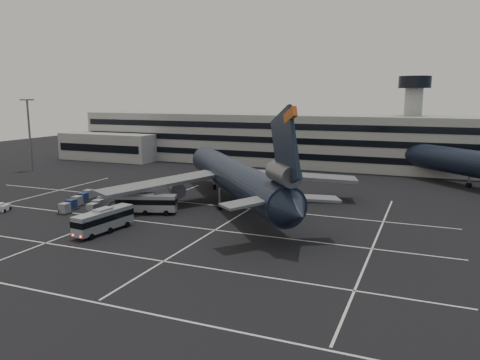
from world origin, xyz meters
name	(u,v)px	position (x,y,z in m)	size (l,w,h in m)	color
ground	(129,228)	(0.00, 0.00, 0.00)	(260.00, 260.00, 0.00)	black
lane_markings	(137,228)	(0.95, 0.72, 0.01)	(90.00, 55.62, 0.01)	silver
terminal	(269,139)	(-2.95, 71.14, 6.93)	(125.00, 26.00, 24.00)	gray
hills	(380,164)	(17.99, 170.00, -12.07)	(352.00, 180.00, 44.00)	#38332B
lightpole_left	(29,125)	(-55.00, 35.00, 11.82)	(2.40, 2.40, 18.28)	slate
trijet_main	(236,177)	(9.04, 18.59, 5.25)	(41.26, 48.00, 18.08)	black
trijet_far	(475,163)	(48.50, 52.34, 5.43)	(44.18, 45.10, 18.08)	black
bus_near	(104,219)	(-2.04, -3.01, 1.92)	(3.41, 10.14, 3.51)	#9B9EA3
bus_far	(147,202)	(-2.43, 8.31, 1.89)	(10.00, 5.50, 3.46)	#9B9EA3
tug_b	(3,208)	(-25.54, 0.46, 0.67)	(2.13, 2.67, 1.51)	beige
uld_cluster	(90,201)	(-14.78, 9.30, 0.84)	(10.65, 14.60, 1.72)	#2D2D30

